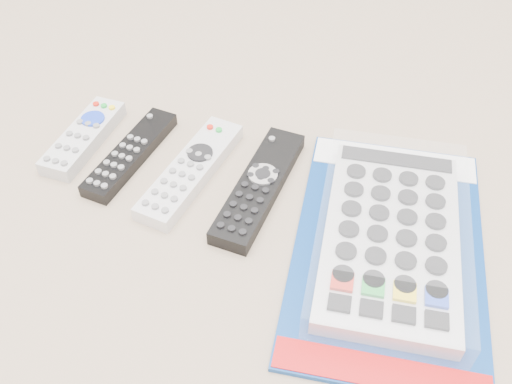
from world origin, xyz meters
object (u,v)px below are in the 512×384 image
(remote_silver_dvd, at_px, (191,170))
(jumbo_remote_packaged, at_px, (391,235))
(remote_small_grey, at_px, (84,137))
(remote_large_black, at_px, (259,186))
(remote_slim_black, at_px, (130,154))

(remote_silver_dvd, height_order, jumbo_remote_packaged, jumbo_remote_packaged)
(remote_small_grey, relative_size, jumbo_remote_packaged, 0.43)
(remote_large_black, xyz_separation_m, jumbo_remote_packaged, (0.17, -0.05, 0.01))
(remote_small_grey, xyz_separation_m, jumbo_remote_packaged, (0.43, -0.07, 0.01))
(remote_large_black, height_order, jumbo_remote_packaged, jumbo_remote_packaged)
(remote_small_grey, relative_size, remote_silver_dvd, 0.77)
(remote_silver_dvd, distance_m, jumbo_remote_packaged, 0.27)
(remote_small_grey, distance_m, remote_slim_black, 0.08)
(remote_slim_black, xyz_separation_m, remote_silver_dvd, (0.09, -0.01, 0.00))
(remote_silver_dvd, height_order, remote_large_black, same)
(remote_slim_black, relative_size, remote_large_black, 0.86)
(remote_small_grey, bearing_deg, remote_silver_dvd, -3.93)
(remote_silver_dvd, bearing_deg, jumbo_remote_packaged, -0.20)
(remote_slim_black, bearing_deg, remote_large_black, 4.34)
(remote_small_grey, distance_m, jumbo_remote_packaged, 0.43)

